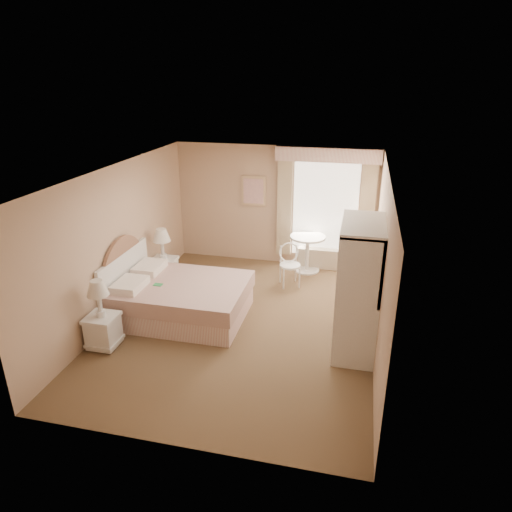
% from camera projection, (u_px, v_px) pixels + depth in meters
% --- Properties ---
extents(room, '(4.21, 5.51, 2.51)m').
position_uv_depth(room, '(241.00, 253.00, 7.05)').
color(room, brown).
rests_on(room, ground).
extents(window, '(2.05, 0.22, 2.51)m').
position_uv_depth(window, '(325.00, 206.00, 9.20)').
color(window, white).
rests_on(window, room).
extents(framed_art, '(0.52, 0.04, 0.62)m').
position_uv_depth(framed_art, '(254.00, 191.00, 9.49)').
color(framed_art, tan).
rests_on(framed_art, room).
extents(bed, '(2.11, 1.62, 1.44)m').
position_uv_depth(bed, '(177.00, 297.00, 7.63)').
color(bed, tan).
rests_on(bed, room).
extents(nightstand_near, '(0.44, 0.44, 1.07)m').
position_uv_depth(nightstand_near, '(102.00, 323.00, 6.74)').
color(nightstand_near, white).
rests_on(nightstand_near, room).
extents(nightstand_far, '(0.46, 0.46, 1.12)m').
position_uv_depth(nightstand_far, '(164.00, 264.00, 8.74)').
color(nightstand_far, white).
rests_on(nightstand_far, room).
extents(round_table, '(0.72, 0.72, 0.76)m').
position_uv_depth(round_table, '(307.00, 248.00, 9.34)').
color(round_table, white).
rests_on(round_table, room).
extents(cafe_chair, '(0.52, 0.52, 0.83)m').
position_uv_depth(cafe_chair, '(290.00, 261.00, 8.74)').
color(cafe_chair, white).
rests_on(cafe_chair, room).
extents(armoire, '(0.59, 1.18, 1.96)m').
position_uv_depth(armoire, '(358.00, 298.00, 6.58)').
color(armoire, white).
rests_on(armoire, room).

